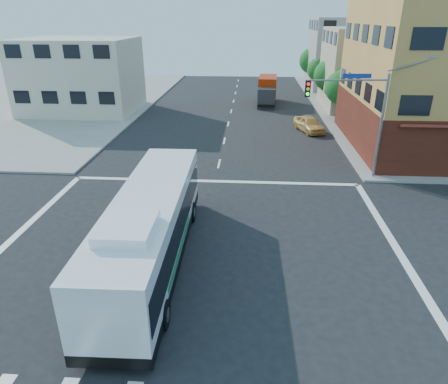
{
  "coord_description": "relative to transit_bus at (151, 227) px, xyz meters",
  "views": [
    {
      "loc": [
        2.29,
        -15.37,
        10.31
      ],
      "look_at": [
        1.05,
        3.06,
        2.09
      ],
      "focal_mm": 32.0,
      "sensor_mm": 36.0,
      "label": 1
    }
  ],
  "objects": [
    {
      "name": "building_east_far",
      "position": [
        18.92,
        48.33,
        3.17
      ],
      "size": [
        12.06,
        10.06,
        10.0
      ],
      "color": "#969692",
      "rests_on": "ground"
    },
    {
      "name": "parked_car",
      "position": [
        9.86,
        23.04,
        -1.1
      ],
      "size": [
        2.98,
        4.6,
        1.46
      ],
      "primitive_type": "imported",
      "rotation": [
        0.0,
        0.0,
        0.32
      ],
      "color": "#D8A551",
      "rests_on": "ground"
    },
    {
      "name": "street_tree_b",
      "position": [
        13.84,
        36.27,
        1.92
      ],
      "size": [
        3.8,
        3.8,
        5.79
      ],
      "color": "#382614",
      "rests_on": "ground"
    },
    {
      "name": "ground",
      "position": [
        1.94,
        0.35,
        -1.83
      ],
      "size": [
        120.0,
        120.0,
        0.0
      ],
      "primitive_type": "plane",
      "color": "black",
      "rests_on": "ground"
    },
    {
      "name": "building_east_near",
      "position": [
        18.92,
        34.33,
        2.67
      ],
      "size": [
        12.06,
        10.06,
        9.0
      ],
      "color": "tan",
      "rests_on": "ground"
    },
    {
      "name": "street_tree_d",
      "position": [
        13.84,
        52.27,
        2.05
      ],
      "size": [
        4.0,
        4.0,
        6.03
      ],
      "color": "#382614",
      "rests_on": "ground"
    },
    {
      "name": "street_tree_a",
      "position": [
        13.84,
        28.27,
        1.76
      ],
      "size": [
        3.6,
        3.6,
        5.53
      ],
      "color": "#382614",
      "rests_on": "ground"
    },
    {
      "name": "box_truck",
      "position": [
        6.21,
        35.89,
        -0.26
      ],
      "size": [
        2.53,
        7.34,
        3.25
      ],
      "rotation": [
        0.0,
        0.0,
        -0.06
      ],
      "color": "#29292E",
      "rests_on": "ground"
    },
    {
      "name": "building_west",
      "position": [
        -15.08,
        30.33,
        2.17
      ],
      "size": [
        12.06,
        10.06,
        8.0
      ],
      "color": "beige",
      "rests_on": "ground"
    },
    {
      "name": "street_tree_c",
      "position": [
        13.84,
        44.27,
        1.63
      ],
      "size": [
        3.4,
        3.4,
        5.29
      ],
      "color": "#382614",
      "rests_on": "ground"
    },
    {
      "name": "signal_mast_ne",
      "position": [
        11.02,
        10.96,
        3.15
      ],
      "size": [
        7.91,
        1.13,
        8.07
      ],
      "color": "slate",
      "rests_on": "ground"
    },
    {
      "name": "transit_bus",
      "position": [
        0.0,
        0.0,
        0.0
      ],
      "size": [
        3.01,
        12.7,
        3.75
      ],
      "rotation": [
        0.0,
        0.0,
        0.02
      ],
      "color": "black",
      "rests_on": "ground"
    }
  ]
}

